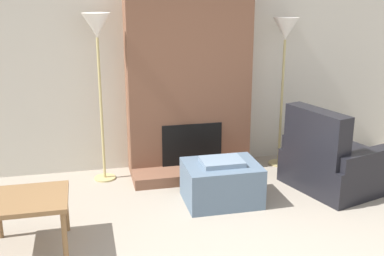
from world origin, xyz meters
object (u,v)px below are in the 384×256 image
at_px(floor_lamp_left, 97,37).
at_px(side_table, 28,204).
at_px(armchair, 333,164).
at_px(floor_lamp_right, 285,39).
at_px(ottoman, 221,182).

bearing_deg(floor_lamp_left, side_table, -115.66).
distance_m(armchair, side_table, 3.20).
bearing_deg(floor_lamp_left, floor_lamp_right, 0.00).
relative_size(ottoman, floor_lamp_right, 0.42).
relative_size(ottoman, side_table, 1.15).
distance_m(armchair, floor_lamp_left, 2.92).
relative_size(side_table, floor_lamp_left, 0.35).
distance_m(side_table, floor_lamp_left, 2.00).
bearing_deg(ottoman, floor_lamp_left, 141.94).
bearing_deg(armchair, side_table, 84.02).
relative_size(side_table, floor_lamp_right, 0.36).
xyz_separation_m(ottoman, floor_lamp_right, (1.01, 0.90, 1.35)).
bearing_deg(side_table, floor_lamp_left, 64.34).
distance_m(ottoman, floor_lamp_right, 1.91).
bearing_deg(armchair, floor_lamp_right, 2.47).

